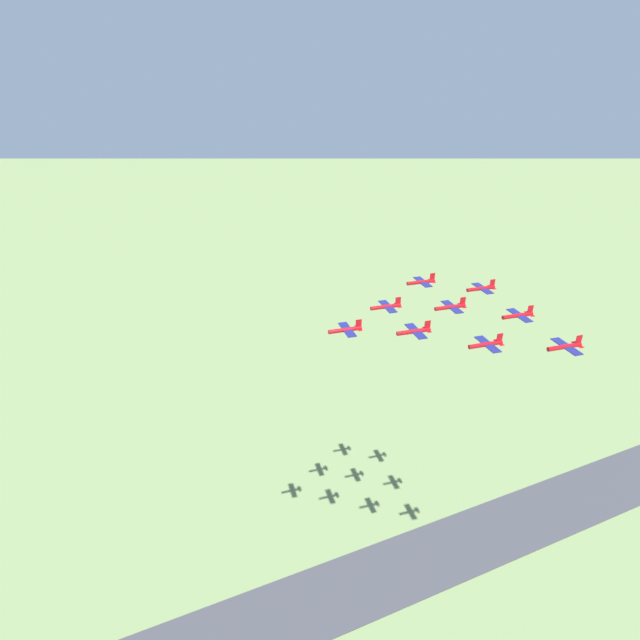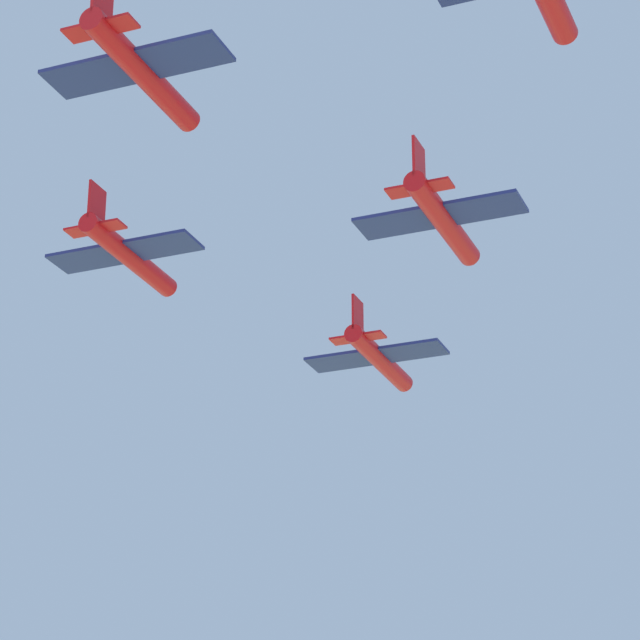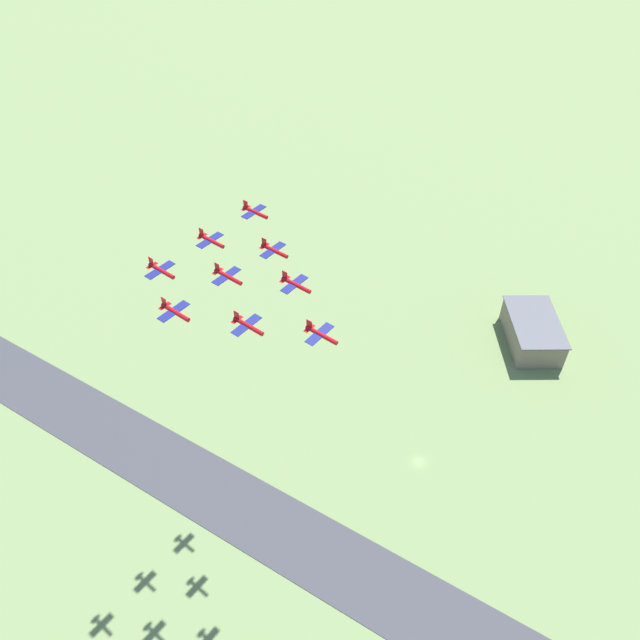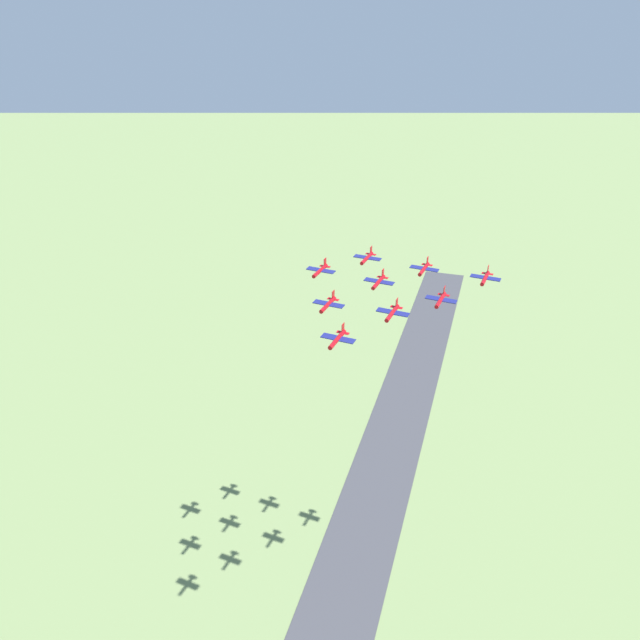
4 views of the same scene
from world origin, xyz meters
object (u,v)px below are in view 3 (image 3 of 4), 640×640
(jet_2, at_px, (247,325))
(jet_6, at_px, (254,212))
(hangar, at_px, (532,332))
(jet_8, at_px, (161,270))
(jet_3, at_px, (274,250))
(jet_1, at_px, (295,284))
(jet_7, at_px, (211,240))
(jet_4, at_px, (227,276))
(jet_5, at_px, (174,312))
(jet_0, at_px, (320,334))

(jet_2, distance_m, jet_6, 44.22)
(hangar, relative_size, jet_8, 4.49)
(jet_3, bearing_deg, jet_2, 29.54)
(hangar, bearing_deg, jet_3, -57.46)
(jet_8, bearing_deg, jet_2, 90.00)
(jet_1, height_order, jet_7, jet_7)
(jet_7, bearing_deg, jet_2, 59.53)
(jet_1, bearing_deg, hangar, 168.29)
(jet_4, distance_m, jet_8, 16.60)
(jet_5, distance_m, jet_8, 16.60)
(jet_7, bearing_deg, jet_3, 120.47)
(hangar, bearing_deg, jet_2, -49.03)
(jet_1, xyz_separation_m, jet_8, (-4.72, -32.87, 0.82))
(jet_3, height_order, jet_6, jet_6)
(jet_1, distance_m, jet_4, 16.62)
(jet_1, distance_m, jet_2, 16.87)
(jet_8, bearing_deg, jet_4, 120.47)
(jet_3, bearing_deg, jet_0, 59.53)
(jet_1, xyz_separation_m, jet_5, (10.79, -26.94, 1.08))
(jet_2, relative_size, jet_7, 1.00)
(hangar, bearing_deg, jet_4, -55.29)
(jet_5, bearing_deg, jet_0, 120.47)
(jet_0, height_order, jet_8, jet_8)
(jet_0, relative_size, jet_6, 1.00)
(jet_4, distance_m, jet_7, 16.61)
(jet_6, bearing_deg, jet_3, 59.53)
(hangar, xyz_separation_m, jet_3, (68.32, -107.07, 95.12))
(jet_0, height_order, jet_3, jet_3)
(jet_1, distance_m, jet_5, 29.04)
(jet_2, bearing_deg, jet_4, -120.47)
(jet_7, bearing_deg, jet_6, -180.00)
(jet_5, bearing_deg, jet_2, 120.47)
(jet_5, bearing_deg, jet_7, -150.46)
(jet_0, distance_m, jet_1, 16.69)
(jet_7, bearing_deg, jet_4, 59.53)
(jet_0, distance_m, jet_7, 43.79)
(jet_3, relative_size, jet_8, 1.00)
(hangar, height_order, jet_4, jet_4)
(hangar, distance_m, jet_7, 170.15)
(jet_5, xyz_separation_m, jet_7, (-28.66, 4.59, -0.77))
(jet_0, xyz_separation_m, jet_2, (-2.36, -16.43, 0.67))
(jet_0, bearing_deg, jet_8, -78.91)
(jet_1, relative_size, jet_5, 1.00)
(jet_4, bearing_deg, jet_3, 180.00)
(jet_5, height_order, jet_6, jet_5)
(jet_1, relative_size, jet_4, 1.00)
(jet_2, bearing_deg, jet_1, 180.00)
(jet_0, distance_m, jet_8, 43.82)
(hangar, bearing_deg, jet_1, -50.35)
(jet_3, distance_m, jet_8, 29.10)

